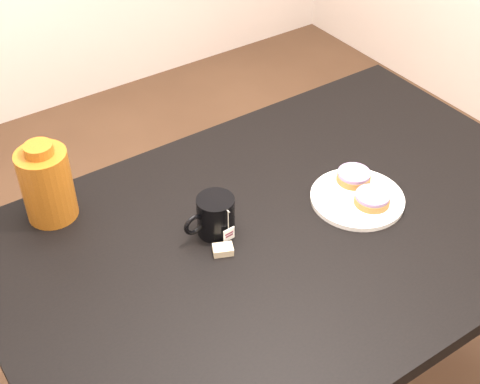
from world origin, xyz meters
The scene contains 7 objects.
table centered at (0.00, 0.00, 0.67)m, with size 1.40×0.90×0.75m.
plate centered at (0.18, -0.02, 0.76)m, with size 0.23×0.23×0.02m.
bagel_back centered at (0.22, 0.03, 0.78)m, with size 0.11×0.11×0.03m.
bagel_front centered at (0.20, -0.06, 0.78)m, with size 0.10×0.10×0.03m.
mug centered at (-0.16, 0.08, 0.80)m, with size 0.13×0.10×0.10m.
teabag_pouch centered at (-0.19, 0.01, 0.76)m, with size 0.04×0.03×0.02m, color #C6B793.
bagel_package centered at (-0.45, 0.35, 0.84)m, with size 0.15×0.15×0.20m.
Camera 1 is at (-0.76, -0.89, 1.81)m, focal length 50.00 mm.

